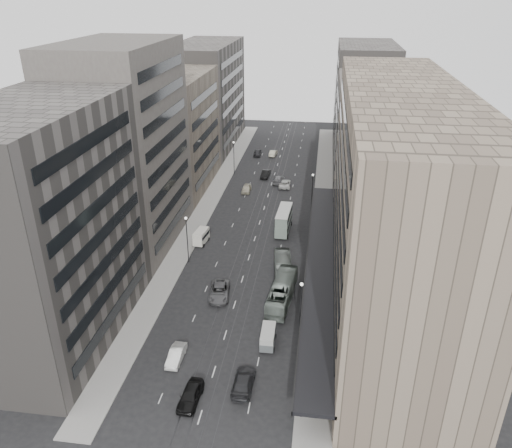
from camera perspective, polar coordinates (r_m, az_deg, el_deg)
The scene contains 30 objects.
ground at distance 72.14m, azimuth -2.62°, elevation -9.64°, with size 220.00×220.00×0.00m, color black.
sidewalk_right at distance 104.00m, azimuth 7.62°, elevation 1.83°, with size 4.00×125.00×0.15m, color gray.
sidewalk_left at distance 106.58m, azimuth -5.38°, elevation 2.55°, with size 4.00×125.00×0.15m, color gray.
department_store at distance 71.76m, azimuth 15.46°, elevation 2.83°, with size 19.20×60.00×30.00m.
building_right_mid at distance 114.22m, azimuth 12.94°, elevation 9.94°, with size 15.00×28.00×24.00m, color #4E4743.
building_right_far at distance 142.91m, azimuth 12.20°, elevation 13.91°, with size 15.00×32.00×28.00m, color #5F5A55.
building_left_a at distance 65.33m, azimuth -23.11°, elevation -0.61°, with size 15.00×28.00×30.00m, color #5F5A55.
building_left_b at distance 87.10m, azimuth -14.74°, elevation 8.35°, with size 15.00×26.00×34.00m, color #4E4743.
building_left_c at distance 112.73m, azimuth -9.46°, elevation 10.30°, with size 15.00×28.00×25.00m, color #766B5C.
building_left_d at distance 143.41m, azimuth -5.66°, elevation 14.38°, with size 15.00×38.00×28.00m, color #5F5A55.
lamp_right_near at distance 64.18m, azimuth 5.14°, elevation -9.06°, with size 0.44×0.44×8.32m.
lamp_right_far at distance 99.74m, azimuth 6.45°, elevation 4.03°, with size 0.44×0.44×8.32m.
lamp_left_near at distance 81.51m, azimuth -7.90°, elevation -1.18°, with size 0.44×0.44×8.32m.
lamp_left_far at distance 120.42m, azimuth -2.55°, elevation 7.98°, with size 0.44×0.44×8.32m.
bus_near at distance 72.83m, azimuth 2.99°, elevation -7.72°, with size 2.74×11.69×3.26m, color gray.
bus_far at distance 77.93m, azimuth 3.12°, elevation -5.37°, with size 2.59×11.07×3.08m, color gray.
double_decker at distance 92.48m, azimuth 3.19°, elevation 0.46°, with size 2.79×8.12×4.39m.
vw_microbus at distance 65.09m, azimuth 1.37°, elevation -12.72°, with size 1.95×4.16×2.23m.
panel_van at distance 89.05m, azimuth -6.29°, elevation -1.41°, with size 2.38×4.20×2.52m.
sedan_0 at distance 58.49m, azimuth -7.50°, elevation -18.82°, with size 2.03×5.05×1.72m, color black.
sedan_1 at distance 63.82m, azimuth -9.12°, elevation -14.58°, with size 1.59×4.56×1.50m, color white.
sedan_2 at distance 74.39m, azimuth -4.21°, elevation -7.69°, with size 2.84×6.15×1.71m, color #58575A.
sedan_3 at distance 59.60m, azimuth -1.43°, elevation -17.57°, with size 2.30×5.67×1.64m, color #242426.
sedan_4 at distance 111.32m, azimuth -1.10°, elevation 4.09°, with size 1.87×4.64×1.58m, color #BDB69D.
sedan_5 at distance 120.04m, azimuth 1.09°, elevation 5.73°, with size 1.72×4.94×1.63m, color black.
sedan_6 at distance 114.39m, azimuth 3.30°, elevation 4.64°, with size 2.51×5.44×1.51m, color silver.
sedan_7 at distance 116.69m, azimuth 2.61°, elevation 5.09°, with size 2.18×5.36×1.56m, color slate.
sedan_8 at distance 136.00m, azimuth 0.18°, elevation 8.14°, with size 1.87×4.65×1.58m, color #242527.
sedan_9 at distance 136.01m, azimuth 1.98°, elevation 8.11°, with size 1.62×4.64×1.53m, color beige.
pedestrian at distance 62.52m, azimuth 6.07°, elevation -15.10°, with size 0.59×0.39×1.63m, color black.
Camera 1 is at (11.30, -57.85, 41.59)m, focal length 35.00 mm.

